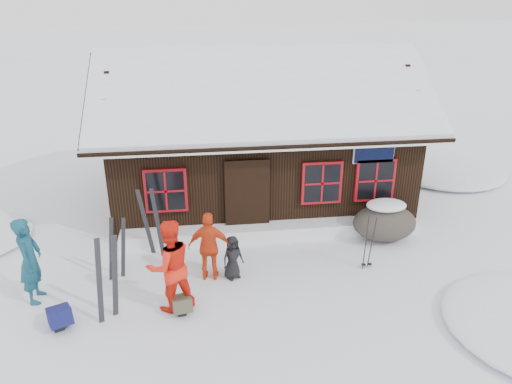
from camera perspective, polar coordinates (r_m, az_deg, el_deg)
ground at (r=10.86m, az=-4.35°, el=-11.25°), size 120.00×120.00×0.00m
mountain_hut at (r=14.74m, az=0.23°, el=5.42°), size 8.90×6.09×4.42m
snow_drift at (r=12.81m, az=1.79°, el=-4.39°), size 7.60×0.60×0.35m
snow_mounds at (r=12.58m, az=2.74°, el=-5.88°), size 20.60×13.20×0.48m
skier_teal at (r=11.06m, az=-24.42°, el=-7.13°), size 0.45×0.68×1.87m
skier_orange_left at (r=9.99m, az=-9.82°, el=-8.32°), size 1.15×1.03×1.94m
skier_orange_right at (r=10.88m, az=-5.33°, el=-6.23°), size 0.98×0.52×1.60m
skier_crouched at (r=11.01m, az=-2.70°, el=-7.48°), size 0.59×0.52×1.02m
boulder at (r=12.98m, az=14.47°, el=-3.30°), size 1.60×1.20×0.93m
ski_pair_left at (r=10.04m, az=-16.63°, el=-9.61°), size 0.51×0.27×1.83m
ski_pair_mid at (r=11.97m, az=-11.82°, el=-3.53°), size 0.58×0.24×1.76m
ski_pair_right at (r=11.30m, az=-15.58°, el=-6.34°), size 0.50×0.14×1.53m
ski_poles at (r=11.57m, az=12.76°, el=-5.74°), size 0.24×0.12×1.34m
backpack_blue at (r=10.52m, az=-21.47°, el=-13.37°), size 0.61×0.68×0.30m
backpack_olive at (r=10.29m, az=-8.48°, el=-12.80°), size 0.45×0.55×0.27m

